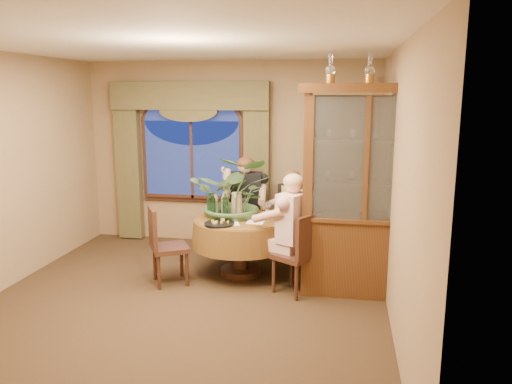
% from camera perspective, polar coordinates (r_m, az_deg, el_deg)
% --- Properties ---
extents(floor, '(5.00, 5.00, 0.00)m').
position_cam_1_polar(floor, '(5.74, -8.52, -12.73)').
color(floor, black).
rests_on(floor, ground).
extents(wall_back, '(4.50, 0.00, 4.50)m').
position_cam_1_polar(wall_back, '(7.71, -2.92, 4.39)').
color(wall_back, '#8A6D4C').
rests_on(wall_back, ground).
extents(wall_right, '(0.00, 5.00, 5.00)m').
position_cam_1_polar(wall_right, '(5.07, 15.85, 0.34)').
color(wall_right, '#8A6D4C').
rests_on(wall_right, ground).
extents(ceiling, '(5.00, 5.00, 0.00)m').
position_cam_1_polar(ceiling, '(5.27, -9.45, 16.31)').
color(ceiling, white).
rests_on(ceiling, wall_back).
extents(window, '(1.62, 0.10, 1.32)m').
position_cam_1_polar(window, '(7.81, -7.33, 3.66)').
color(window, navy).
rests_on(window, wall_back).
extents(arched_transom, '(1.60, 0.06, 0.44)m').
position_cam_1_polar(arched_transom, '(7.75, -7.47, 9.39)').
color(arched_transom, navy).
rests_on(arched_transom, wall_back).
extents(drapery_left, '(0.38, 0.14, 2.32)m').
position_cam_1_polar(drapery_left, '(8.15, -14.35, 2.86)').
color(drapery_left, '#474326').
rests_on(drapery_left, floor).
extents(drapery_right, '(0.38, 0.14, 2.32)m').
position_cam_1_polar(drapery_right, '(7.54, 0.08, 2.56)').
color(drapery_right, '#474326').
rests_on(drapery_right, floor).
extents(swag_valance, '(2.45, 0.16, 0.42)m').
position_cam_1_polar(swag_valance, '(7.67, -7.69, 10.86)').
color(swag_valance, '#474326').
rests_on(swag_valance, wall_back).
extents(dining_table, '(1.56, 1.56, 0.75)m').
position_cam_1_polar(dining_table, '(6.48, -1.75, -6.24)').
color(dining_table, maroon).
rests_on(dining_table, floor).
extents(china_cabinet, '(1.49, 0.59, 2.43)m').
position_cam_1_polar(china_cabinet, '(5.84, 12.27, 0.04)').
color(china_cabinet, '#3D2312').
rests_on(china_cabinet, floor).
extents(oil_lamp_left, '(0.11, 0.11, 0.34)m').
position_cam_1_polar(oil_lamp_left, '(5.73, 8.51, 13.87)').
color(oil_lamp_left, '#A5722D').
rests_on(oil_lamp_left, china_cabinet).
extents(oil_lamp_center, '(0.11, 0.11, 0.34)m').
position_cam_1_polar(oil_lamp_center, '(5.74, 12.86, 13.71)').
color(oil_lamp_center, '#A5722D').
rests_on(oil_lamp_center, china_cabinet).
extents(oil_lamp_right, '(0.11, 0.11, 0.34)m').
position_cam_1_polar(oil_lamp_right, '(5.77, 17.17, 13.48)').
color(oil_lamp_right, '#A5722D').
rests_on(oil_lamp_right, china_cabinet).
extents(chair_right, '(0.58, 0.58, 0.96)m').
position_cam_1_polar(chair_right, '(5.89, 4.41, -7.02)').
color(chair_right, black).
rests_on(chair_right, floor).
extents(chair_back_right, '(0.56, 0.56, 0.96)m').
position_cam_1_polar(chair_back_right, '(6.70, 5.59, -4.74)').
color(chair_back_right, black).
rests_on(chair_back_right, floor).
extents(chair_back, '(0.48, 0.48, 0.96)m').
position_cam_1_polar(chair_back, '(7.29, -1.35, -3.37)').
color(chair_back, black).
rests_on(chair_back, floor).
extents(chair_front_left, '(0.57, 0.57, 0.96)m').
position_cam_1_polar(chair_front_left, '(6.24, -9.81, -6.08)').
color(chair_front_left, black).
rests_on(chair_front_left, floor).
extents(person_pink, '(0.64, 0.66, 1.41)m').
position_cam_1_polar(person_pink, '(5.92, 4.39, -4.64)').
color(person_pink, beige).
rests_on(person_pink, floor).
extents(person_back, '(0.57, 0.53, 1.45)m').
position_cam_1_polar(person_back, '(7.14, -1.17, -1.68)').
color(person_back, black).
rests_on(person_back, floor).
extents(person_scarf, '(0.63, 0.64, 1.32)m').
position_cam_1_polar(person_scarf, '(6.77, 4.23, -2.99)').
color(person_scarf, black).
rests_on(person_scarf, floor).
extents(stoneware_vase, '(0.17, 0.17, 0.31)m').
position_cam_1_polar(stoneware_vase, '(6.47, -2.22, -1.40)').
color(stoneware_vase, gray).
rests_on(stoneware_vase, dining_table).
extents(centerpiece_plant, '(1.09, 1.21, 0.94)m').
position_cam_1_polar(centerpiece_plant, '(6.39, -2.41, 3.14)').
color(centerpiece_plant, '#3C5E35').
rests_on(centerpiece_plant, dining_table).
extents(olive_bowl, '(0.17, 0.17, 0.05)m').
position_cam_1_polar(olive_bowl, '(6.31, -1.65, -2.92)').
color(olive_bowl, '#495630').
rests_on(olive_bowl, dining_table).
extents(cheese_platter, '(0.37, 0.37, 0.02)m').
position_cam_1_polar(cheese_platter, '(6.08, -4.21, -3.64)').
color(cheese_platter, black).
rests_on(cheese_platter, dining_table).
extents(wine_bottle_0, '(0.07, 0.07, 0.33)m').
position_cam_1_polar(wine_bottle_0, '(6.37, -4.95, -1.54)').
color(wine_bottle_0, black).
rests_on(wine_bottle_0, dining_table).
extents(wine_bottle_1, '(0.07, 0.07, 0.33)m').
position_cam_1_polar(wine_bottle_1, '(6.38, -5.30, -1.53)').
color(wine_bottle_1, black).
rests_on(wine_bottle_1, dining_table).
extents(wine_bottle_2, '(0.07, 0.07, 0.33)m').
position_cam_1_polar(wine_bottle_2, '(6.55, -3.68, -1.17)').
color(wine_bottle_2, black).
rests_on(wine_bottle_2, dining_table).
extents(wine_bottle_3, '(0.07, 0.07, 0.33)m').
position_cam_1_polar(wine_bottle_3, '(6.31, -3.53, -1.65)').
color(wine_bottle_3, black).
rests_on(wine_bottle_3, dining_table).
extents(wine_bottle_4, '(0.07, 0.07, 0.33)m').
position_cam_1_polar(wine_bottle_4, '(6.44, -3.70, -1.38)').
color(wine_bottle_4, tan).
rests_on(wine_bottle_4, dining_table).
extents(wine_bottle_5, '(0.07, 0.07, 0.33)m').
position_cam_1_polar(wine_bottle_5, '(6.47, -4.66, -1.33)').
color(wine_bottle_5, tan).
rests_on(wine_bottle_5, dining_table).
extents(tasting_paper_0, '(0.22, 0.31, 0.00)m').
position_cam_1_polar(tasting_paper_0, '(6.21, 0.02, -3.36)').
color(tasting_paper_0, white).
rests_on(tasting_paper_0, dining_table).
extents(tasting_paper_1, '(0.24, 0.32, 0.00)m').
position_cam_1_polar(tasting_paper_1, '(6.54, 1.42, -2.62)').
color(tasting_paper_1, white).
rests_on(tasting_paper_1, dining_table).
extents(tasting_paper_2, '(0.30, 0.35, 0.00)m').
position_cam_1_polar(tasting_paper_2, '(6.15, -3.03, -3.54)').
color(tasting_paper_2, white).
rests_on(tasting_paper_2, dining_table).
extents(wine_glass_person_pink, '(0.07, 0.07, 0.18)m').
position_cam_1_polar(wine_glass_person_pink, '(6.10, 1.27, -2.80)').
color(wine_glass_person_pink, silver).
rests_on(wine_glass_person_pink, dining_table).
extents(wine_glass_person_back, '(0.07, 0.07, 0.18)m').
position_cam_1_polar(wine_glass_person_back, '(6.76, -1.44, -1.41)').
color(wine_glass_person_back, silver).
rests_on(wine_glass_person_back, dining_table).
extents(wine_glass_person_scarf, '(0.07, 0.07, 0.18)m').
position_cam_1_polar(wine_glass_person_scarf, '(6.54, 1.52, -1.84)').
color(wine_glass_person_scarf, silver).
rests_on(wine_glass_person_scarf, dining_table).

